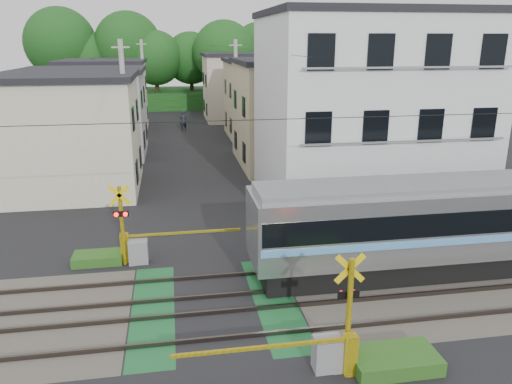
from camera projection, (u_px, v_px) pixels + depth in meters
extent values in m
plane|color=black|center=(215.00, 306.00, 15.56)|extent=(120.00, 120.00, 0.00)
cube|color=#47423A|center=(215.00, 306.00, 15.56)|extent=(120.00, 6.00, 0.00)
cube|color=black|center=(215.00, 306.00, 15.56)|extent=(5.20, 120.00, 0.00)
cube|color=#145126|center=(153.00, 311.00, 15.25)|extent=(1.30, 6.00, 0.00)
cube|color=#145126|center=(274.00, 301.00, 15.86)|extent=(1.30, 6.00, 0.00)
cube|color=#3F3833|center=(221.00, 338.00, 13.75)|extent=(120.00, 0.08, 0.14)
cube|color=#3F3833|center=(216.00, 312.00, 15.07)|extent=(120.00, 0.08, 0.14)
cube|color=#3F3833|center=(213.00, 296.00, 16.01)|extent=(120.00, 0.08, 0.14)
cube|color=#3F3833|center=(210.00, 277.00, 17.33)|extent=(120.00, 0.08, 0.14)
cube|color=black|center=(471.00, 257.00, 18.09)|extent=(15.51, 2.14, 0.81)
cube|color=black|center=(321.00, 272.00, 17.22)|extent=(2.15, 1.97, 0.54)
cube|color=#B0B5BA|center=(477.00, 216.00, 17.63)|extent=(16.16, 2.51, 2.33)
cube|color=black|center=(478.00, 209.00, 17.55)|extent=(15.90, 2.55, 0.79)
cube|color=#5597D6|center=(476.00, 225.00, 17.73)|extent=(16.00, 2.54, 0.25)
cube|color=slate|center=(481.00, 182.00, 17.26)|extent=(15.83, 2.06, 0.22)
cube|color=black|center=(253.00, 220.00, 16.24)|extent=(0.10, 2.16, 1.40)
cylinder|color=yellow|center=(349.00, 315.00, 12.21)|extent=(0.14, 0.14, 3.00)
cube|color=yellow|center=(350.00, 269.00, 11.95)|extent=(0.77, 0.05, 0.77)
cube|color=yellow|center=(350.00, 269.00, 11.95)|extent=(0.77, 0.05, 0.77)
cube|color=black|center=(349.00, 295.00, 12.16)|extent=(0.55, 0.05, 0.20)
sphere|color=#FF0C07|center=(341.00, 294.00, 12.19)|extent=(0.16, 0.16, 0.16)
sphere|color=#FF0C07|center=(354.00, 293.00, 12.24)|extent=(0.16, 0.16, 0.16)
cube|color=gray|center=(327.00, 354.00, 12.44)|extent=(0.70, 0.50, 0.90)
cube|color=yellow|center=(350.00, 354.00, 12.25)|extent=(0.30, 0.30, 1.10)
cube|color=yellow|center=(260.00, 348.00, 11.76)|extent=(4.20, 0.08, 0.08)
cylinder|color=yellow|center=(122.00, 226.00, 18.04)|extent=(0.14, 0.14, 3.00)
cube|color=yellow|center=(119.00, 195.00, 17.59)|extent=(0.77, 0.05, 0.77)
cube|color=yellow|center=(119.00, 195.00, 17.59)|extent=(0.77, 0.05, 0.77)
cube|color=black|center=(121.00, 214.00, 17.80)|extent=(0.55, 0.05, 0.20)
sphere|color=#FF0C07|center=(116.00, 215.00, 17.71)|extent=(0.16, 0.16, 0.16)
sphere|color=#FF0C07|center=(125.00, 214.00, 17.76)|extent=(0.16, 0.16, 0.16)
cube|color=gray|center=(138.00, 252.00, 18.42)|extent=(0.70, 0.50, 0.90)
cube|color=yellow|center=(125.00, 248.00, 18.55)|extent=(0.30, 0.30, 1.10)
cube|color=yellow|center=(185.00, 233.00, 18.78)|extent=(4.20, 0.08, 0.08)
cube|color=white|center=(367.00, 113.00, 24.57)|extent=(10.00, 8.00, 9.00)
cube|color=black|center=(374.00, 13.00, 23.21)|extent=(10.20, 8.16, 0.30)
cube|color=black|center=(316.00, 199.00, 21.05)|extent=(1.10, 0.06, 1.40)
cube|color=black|center=(371.00, 196.00, 21.44)|extent=(1.10, 0.06, 1.40)
cube|color=black|center=(424.00, 194.00, 21.84)|extent=(1.10, 0.06, 1.40)
cube|color=black|center=(475.00, 191.00, 22.23)|extent=(1.10, 0.06, 1.40)
cube|color=gray|center=(399.00, 210.00, 21.61)|extent=(9.00, 0.06, 0.08)
cube|color=black|center=(318.00, 129.00, 20.17)|extent=(1.10, 0.06, 1.40)
cube|color=black|center=(376.00, 127.00, 20.57)|extent=(1.10, 0.06, 1.40)
cube|color=black|center=(431.00, 126.00, 20.96)|extent=(1.10, 0.06, 1.40)
cube|color=black|center=(484.00, 124.00, 21.35)|extent=(1.10, 0.06, 1.40)
cube|color=gray|center=(405.00, 142.00, 20.73)|extent=(9.00, 0.06, 0.08)
cube|color=black|center=(321.00, 52.00, 19.30)|extent=(1.10, 0.06, 1.40)
cube|color=black|center=(381.00, 52.00, 19.69)|extent=(1.10, 0.06, 1.40)
cube|color=black|center=(438.00, 52.00, 20.08)|extent=(1.10, 0.06, 1.40)
cube|color=black|center=(494.00, 51.00, 20.48)|extent=(1.10, 0.06, 1.40)
cube|color=gray|center=(412.00, 67.00, 19.86)|extent=(9.00, 0.06, 0.08)
cube|color=beige|center=(70.00, 136.00, 26.84)|extent=(7.00, 7.00, 6.00)
cube|color=black|center=(63.00, 76.00, 25.92)|extent=(7.35, 7.35, 0.30)
cube|color=black|center=(137.00, 172.00, 26.25)|extent=(0.06, 1.00, 1.20)
cube|color=black|center=(141.00, 157.00, 29.55)|extent=(0.06, 1.00, 1.20)
cube|color=black|center=(133.00, 119.00, 25.44)|extent=(0.06, 1.00, 1.20)
cube|color=black|center=(137.00, 110.00, 28.74)|extent=(0.06, 1.00, 1.20)
cube|color=#C0B187|center=(293.00, 115.00, 32.67)|extent=(7.00, 8.00, 6.50)
cube|color=black|center=(294.00, 61.00, 31.68)|extent=(7.35, 8.40, 0.30)
cube|color=black|center=(244.00, 152.00, 30.79)|extent=(0.06, 1.00, 1.20)
cube|color=black|center=(236.00, 140.00, 34.56)|extent=(0.06, 1.00, 1.20)
cube|color=black|center=(244.00, 107.00, 29.97)|extent=(0.06, 1.00, 1.20)
cube|color=black|center=(235.00, 99.00, 33.74)|extent=(0.06, 1.00, 1.20)
cube|color=#A6A8AB|center=(86.00, 114.00, 35.27)|extent=(8.00, 7.00, 5.80)
cube|color=black|center=(82.00, 70.00, 34.38)|extent=(8.40, 7.35, 0.30)
cube|color=black|center=(145.00, 140.00, 34.74)|extent=(0.06, 1.00, 1.20)
cube|color=black|center=(147.00, 131.00, 38.04)|extent=(0.06, 1.00, 1.20)
cube|color=black|center=(142.00, 99.00, 33.92)|extent=(0.06, 1.00, 1.20)
cube|color=black|center=(144.00, 94.00, 37.22)|extent=(0.06, 1.00, 1.20)
cube|color=#C0B187|center=(269.00, 100.00, 42.21)|extent=(7.00, 7.00, 6.20)
cube|color=black|center=(269.00, 60.00, 41.26)|extent=(7.35, 7.35, 0.30)
cube|color=black|center=(231.00, 125.00, 40.52)|extent=(0.06, 1.00, 1.20)
cube|color=black|center=(226.00, 119.00, 43.82)|extent=(0.06, 1.00, 1.20)
cube|color=black|center=(230.00, 90.00, 39.70)|extent=(0.06, 1.00, 1.20)
cube|color=black|center=(225.00, 86.00, 43.00)|extent=(0.06, 1.00, 1.20)
cube|color=beige|center=(105.00, 98.00, 44.70)|extent=(7.00, 8.00, 6.00)
cube|color=black|center=(102.00, 61.00, 43.78)|extent=(7.35, 8.40, 0.30)
cube|color=black|center=(146.00, 119.00, 43.88)|extent=(0.06, 1.00, 1.20)
cube|color=black|center=(148.00, 113.00, 47.65)|extent=(0.06, 1.00, 1.20)
cube|color=black|center=(144.00, 86.00, 43.06)|extent=(0.06, 1.00, 1.20)
cube|color=black|center=(146.00, 83.00, 46.84)|extent=(0.06, 1.00, 1.20)
cube|color=beige|center=(244.00, 88.00, 51.49)|extent=(8.00, 7.00, 6.40)
cube|color=black|center=(244.00, 54.00, 50.52)|extent=(8.40, 7.35, 0.30)
cube|color=black|center=(207.00, 109.00, 49.75)|extent=(0.06, 1.00, 1.20)
cube|color=black|center=(204.00, 105.00, 53.05)|extent=(0.06, 1.00, 1.20)
cube|color=black|center=(206.00, 81.00, 48.93)|extent=(0.06, 1.00, 1.20)
cube|color=black|center=(203.00, 78.00, 52.23)|extent=(0.06, 1.00, 1.20)
cube|color=#1B4E1A|center=(179.00, 98.00, 62.41)|extent=(40.00, 10.00, 2.00)
cylinder|color=#332114|center=(65.00, 84.00, 59.21)|extent=(0.50, 0.50, 5.83)
sphere|color=#1B4E1A|center=(61.00, 43.00, 57.85)|extent=(8.17, 8.17, 8.17)
cylinder|color=#332114|center=(92.00, 89.00, 60.03)|extent=(0.50, 0.50, 4.48)
sphere|color=#1B4E1A|center=(89.00, 59.00, 58.98)|extent=(6.28, 6.28, 6.28)
cylinder|color=#332114|center=(131.00, 84.00, 60.30)|extent=(0.50, 0.50, 5.63)
sphere|color=#1B4E1A|center=(128.00, 45.00, 58.98)|extent=(7.88, 7.88, 7.88)
cylinder|color=#332114|center=(157.00, 89.00, 59.86)|extent=(0.50, 0.50, 4.55)
sphere|color=#1B4E1A|center=(155.00, 58.00, 58.80)|extent=(6.36, 6.36, 6.36)
cylinder|color=#332114|center=(192.00, 88.00, 61.84)|extent=(0.50, 0.50, 4.48)
sphere|color=#1B4E1A|center=(191.00, 58.00, 60.79)|extent=(6.27, 6.27, 6.27)
cylinder|color=#332114|center=(225.00, 88.00, 58.61)|extent=(0.50, 0.50, 5.10)
sphere|color=#1B4E1A|center=(224.00, 52.00, 57.42)|extent=(7.14, 7.14, 7.14)
cylinder|color=#332114|center=(259.00, 84.00, 63.58)|extent=(0.50, 0.50, 5.07)
sphere|color=#1B4E1A|center=(259.00, 51.00, 62.40)|extent=(7.10, 7.10, 7.10)
cylinder|color=#332114|center=(289.00, 84.00, 62.92)|extent=(0.50, 0.50, 5.29)
sphere|color=#1B4E1A|center=(290.00, 49.00, 61.69)|extent=(7.40, 7.40, 7.40)
cube|color=black|center=(394.00, 116.00, 16.02)|extent=(60.00, 0.02, 0.02)
cylinder|color=#A5A5A0|center=(126.00, 119.00, 26.10)|extent=(0.26, 0.26, 8.00)
cube|color=#A5A5A0|center=(121.00, 47.00, 25.05)|extent=(0.90, 0.08, 0.08)
cylinder|color=#A5A5A0|center=(236.00, 97.00, 35.71)|extent=(0.26, 0.26, 8.00)
cube|color=#A5A5A0|center=(236.00, 45.00, 34.66)|extent=(0.90, 0.08, 0.08)
cylinder|color=#A5A5A0|center=(144.00, 85.00, 45.90)|extent=(0.26, 0.26, 8.00)
cube|color=#A5A5A0|center=(141.00, 44.00, 44.85)|extent=(0.90, 0.08, 0.08)
cube|color=black|center=(134.00, 48.00, 35.01)|extent=(0.02, 42.00, 0.02)
cube|color=black|center=(233.00, 48.00, 36.13)|extent=(0.02, 42.00, 0.02)
imported|color=#22272B|center=(183.00, 120.00, 45.51)|extent=(0.73, 0.55, 1.81)
cube|color=#2D5E1E|center=(394.00, 360.00, 12.59)|extent=(2.20, 1.20, 0.40)
cube|color=#2D5E1E|center=(98.00, 258.00, 18.54)|extent=(1.80, 1.00, 0.36)
cube|color=#2D5E1E|center=(326.00, 251.00, 19.27)|extent=(1.50, 0.90, 0.30)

